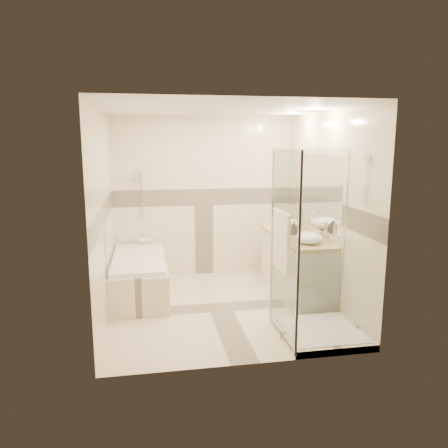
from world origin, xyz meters
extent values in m
cube|color=beige|center=(0.00, 0.00, -0.01)|extent=(2.80, 3.00, 0.01)
cube|color=white|center=(0.00, 0.00, 2.50)|extent=(2.80, 3.00, 0.01)
cube|color=beige|center=(0.00, 1.50, 1.25)|extent=(2.80, 0.01, 2.50)
cube|color=beige|center=(0.00, -1.50, 1.25)|extent=(2.80, 0.01, 2.50)
cube|color=beige|center=(-1.40, 0.00, 1.25)|extent=(0.01, 3.00, 2.50)
cube|color=beige|center=(1.40, 0.00, 1.25)|extent=(0.01, 3.00, 2.50)
cube|color=white|center=(1.39, 0.30, 1.45)|extent=(0.01, 1.60, 1.00)
cylinder|color=silver|center=(-0.97, 1.47, 1.35)|extent=(0.02, 0.02, 0.70)
cube|color=beige|center=(-1.02, 0.65, 0.25)|extent=(0.75, 1.70, 0.50)
cube|color=white|center=(-1.02, 0.65, 0.53)|extent=(0.69, 1.60, 0.06)
ellipsoid|color=white|center=(-1.02, 0.65, 0.48)|extent=(0.56, 1.40, 0.16)
cube|color=silver|center=(1.12, 0.30, 0.40)|extent=(0.55, 1.60, 0.80)
cylinder|color=silver|center=(0.83, -0.10, 0.55)|extent=(0.01, 0.24, 0.01)
cylinder|color=silver|center=(0.83, 0.70, 0.55)|extent=(0.01, 0.24, 0.01)
cube|color=tan|center=(1.12, 0.30, 0.83)|extent=(0.57, 1.62, 0.05)
cube|color=beige|center=(0.95, -1.05, 0.04)|extent=(0.90, 0.90, 0.08)
cube|color=white|center=(0.95, -1.05, 0.09)|extent=(0.80, 0.80, 0.01)
cube|color=white|center=(0.51, -1.05, 1.04)|extent=(0.01, 0.90, 2.00)
cube|color=white|center=(0.95, -0.61, 1.04)|extent=(0.90, 0.01, 2.00)
cylinder|color=silver|center=(0.50, -1.50, 1.04)|extent=(0.03, 0.03, 2.00)
cylinder|color=silver|center=(0.50, -0.60, 1.04)|extent=(0.03, 0.03, 2.00)
cylinder|color=silver|center=(1.40, -0.60, 1.04)|extent=(0.03, 0.03, 2.00)
cylinder|color=silver|center=(1.36, -1.05, 1.95)|extent=(0.03, 0.10, 0.10)
cylinder|color=silver|center=(0.47, -1.05, 1.40)|extent=(0.02, 0.60, 0.02)
cube|color=white|center=(0.47, -1.05, 1.10)|extent=(0.04, 0.48, 0.62)
ellipsoid|color=white|center=(1.10, 0.67, 0.94)|extent=(0.43, 0.43, 0.17)
ellipsoid|color=white|center=(1.10, -0.19, 0.92)|extent=(0.35, 0.35, 0.14)
cylinder|color=silver|center=(1.33, 0.67, 0.99)|extent=(0.03, 0.03, 0.27)
cylinder|color=silver|center=(1.28, 0.67, 1.10)|extent=(0.10, 0.02, 0.02)
cylinder|color=silver|center=(1.33, -0.19, 0.99)|extent=(0.03, 0.03, 0.28)
cylinder|color=silver|center=(1.28, -0.19, 1.11)|extent=(0.10, 0.02, 0.02)
imported|color=black|center=(1.10, 0.36, 0.94)|extent=(0.10, 0.10, 0.19)
imported|color=black|center=(1.10, 0.40, 0.92)|extent=(0.15, 0.15, 0.15)
cube|color=white|center=(1.10, 0.93, 0.89)|extent=(0.16, 0.26, 0.08)
cylinder|color=white|center=(-0.93, 1.42, 0.61)|extent=(0.21, 0.09, 0.09)
camera|label=1|loc=(-0.89, -5.28, 2.12)|focal=35.00mm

